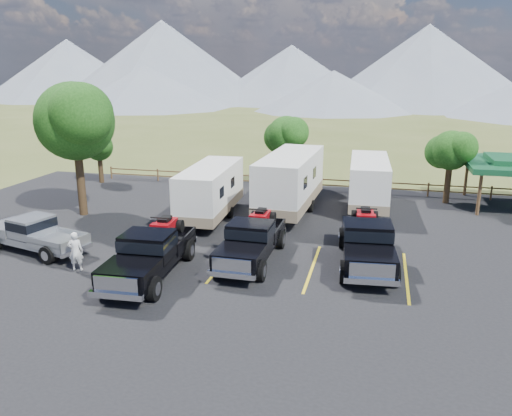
% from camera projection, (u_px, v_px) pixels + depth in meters
% --- Properties ---
extents(ground, '(320.00, 320.00, 0.00)m').
position_uv_depth(ground, '(245.00, 304.00, 18.78)').
color(ground, '#4A5624').
rests_on(ground, ground).
extents(asphalt_lot, '(44.00, 34.00, 0.04)m').
position_uv_depth(asphalt_lot, '(263.00, 272.00, 21.58)').
color(asphalt_lot, black).
rests_on(asphalt_lot, ground).
extents(stall_lines, '(12.12, 5.50, 0.01)m').
position_uv_depth(stall_lines, '(268.00, 263.00, 22.51)').
color(stall_lines, yellow).
rests_on(stall_lines, asphalt_lot).
extents(tree_big_nw, '(5.54, 5.18, 7.84)m').
position_uv_depth(tree_big_nw, '(74.00, 121.00, 28.58)').
color(tree_big_nw, black).
rests_on(tree_big_nw, ground).
extents(tree_ne_a, '(3.11, 2.92, 4.76)m').
position_uv_depth(tree_ne_a, '(451.00, 151.00, 31.67)').
color(tree_ne_a, black).
rests_on(tree_ne_a, ground).
extents(tree_north, '(3.46, 3.24, 5.25)m').
position_uv_depth(tree_north, '(286.00, 136.00, 35.98)').
color(tree_north, black).
rests_on(tree_north, ground).
extents(tree_nw_small, '(2.59, 2.43, 3.85)m').
position_uv_depth(tree_nw_small, '(99.00, 147.00, 37.61)').
color(tree_nw_small, black).
rests_on(tree_nw_small, ground).
extents(rail_fence, '(36.12, 0.12, 1.00)m').
position_uv_depth(rail_fence, '(340.00, 184.00, 35.44)').
color(rail_fence, brown).
rests_on(rail_fence, ground).
extents(mountain_range, '(209.00, 71.00, 20.00)m').
position_uv_depth(mountain_range, '(330.00, 70.00, 117.41)').
color(mountain_range, slate).
rests_on(mountain_range, ground).
extents(rig_left, '(2.60, 6.67, 2.19)m').
position_uv_depth(rig_left, '(151.00, 252.00, 20.99)').
color(rig_left, black).
rests_on(rig_left, asphalt_lot).
extents(rig_center, '(2.27, 6.29, 2.09)m').
position_uv_depth(rig_center, '(252.00, 239.00, 22.65)').
color(rig_center, black).
rests_on(rig_center, asphalt_lot).
extents(rig_right, '(2.83, 6.86, 2.23)m').
position_uv_depth(rig_right, '(367.00, 241.00, 22.24)').
color(rig_right, black).
rests_on(rig_right, asphalt_lot).
extents(trailer_left, '(2.64, 8.87, 3.08)m').
position_uv_depth(trailer_left, '(211.00, 192.00, 28.84)').
color(trailer_left, white).
rests_on(trailer_left, asphalt_lot).
extents(trailer_center, '(3.03, 10.24, 3.55)m').
position_uv_depth(trailer_center, '(290.00, 182.00, 30.05)').
color(trailer_center, white).
rests_on(trailer_center, asphalt_lot).
extents(trailer_right, '(2.58, 8.86, 3.08)m').
position_uv_depth(trailer_right, '(369.00, 183.00, 31.03)').
color(trailer_right, white).
rests_on(trailer_right, asphalt_lot).
extents(pickup_silver, '(5.94, 3.12, 1.70)m').
position_uv_depth(pickup_silver, '(35.00, 234.00, 23.80)').
color(pickup_silver, '#9A9EA2').
rests_on(pickup_silver, asphalt_lot).
extents(person_a, '(0.73, 0.58, 1.75)m').
position_uv_depth(person_a, '(76.00, 251.00, 21.57)').
color(person_a, white).
rests_on(person_a, asphalt_lot).
extents(person_b, '(0.96, 0.97, 1.58)m').
position_uv_depth(person_b, '(132.00, 248.00, 22.25)').
color(person_b, gray).
rests_on(person_b, asphalt_lot).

